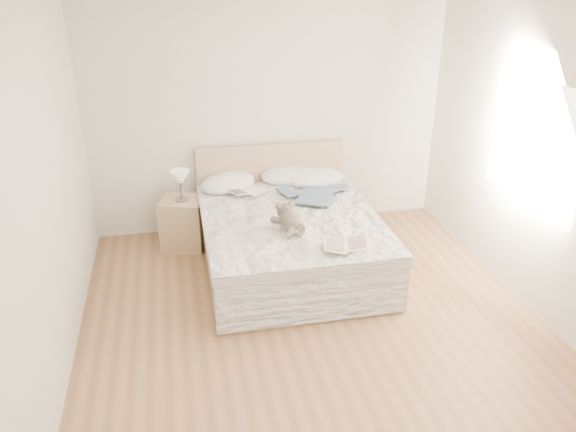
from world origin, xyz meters
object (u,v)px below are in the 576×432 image
at_px(childrens_book, 346,245).
at_px(teddy_bear, 290,227).
at_px(photo_book, 245,192).
at_px(table_lamp, 180,179).
at_px(bed, 288,238).
at_px(nightstand, 184,223).

xyz_separation_m(childrens_book, teddy_bear, (-0.41, 0.41, 0.02)).
relative_size(photo_book, teddy_bear, 0.97).
relative_size(table_lamp, teddy_bear, 0.91).
relative_size(bed, table_lamp, 6.42).
height_order(photo_book, childrens_book, same).
distance_m(bed, nightstand, 1.22).
relative_size(table_lamp, childrens_book, 0.82).
bearing_deg(teddy_bear, table_lamp, 121.99).
bearing_deg(bed, table_lamp, 149.20).
bearing_deg(teddy_bear, childrens_book, -54.76).
relative_size(bed, childrens_book, 5.25).
distance_m(childrens_book, teddy_bear, 0.59).
xyz_separation_m(table_lamp, photo_book, (0.67, -0.07, -0.17)).
height_order(photo_book, teddy_bear, teddy_bear).
distance_m(photo_book, childrens_book, 1.57).
bearing_deg(childrens_book, teddy_bear, 148.51).
relative_size(table_lamp, photo_book, 0.94).
distance_m(table_lamp, childrens_book, 2.02).
bearing_deg(bed, childrens_book, -68.90).
relative_size(childrens_book, teddy_bear, 1.11).
relative_size(bed, photo_book, 6.04).
bearing_deg(nightstand, teddy_bear, -48.39).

